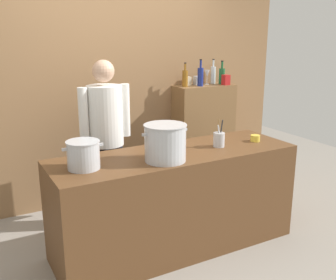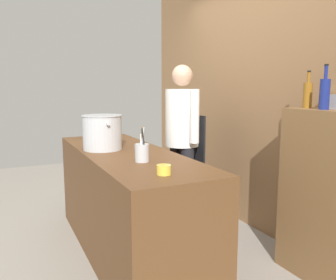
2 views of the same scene
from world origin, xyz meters
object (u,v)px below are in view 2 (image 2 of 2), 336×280
(chef, at_px, (182,134))
(stockpot_large, at_px, (102,132))
(butter_jar, at_px, (164,170))
(spice_tin_cream, at_px, (327,102))
(utensil_crock, at_px, (142,152))
(wine_bottle_cobalt, at_px, (325,93))
(stockpot_small, at_px, (98,129))
(wine_bottle_amber, at_px, (308,94))

(chef, bearing_deg, stockpot_large, 96.26)
(stockpot_large, distance_m, butter_jar, 1.04)
(chef, bearing_deg, spice_tin_cream, -161.81)
(utensil_crock, distance_m, wine_bottle_cobalt, 1.37)
(stockpot_large, bearing_deg, butter_jar, 5.74)
(stockpot_large, distance_m, wine_bottle_cobalt, 1.79)
(stockpot_small, relative_size, butter_jar, 3.53)
(wine_bottle_amber, height_order, wine_bottle_cobalt, wine_bottle_cobalt)
(utensil_crock, bearing_deg, chef, 136.46)
(utensil_crock, xyz_separation_m, wine_bottle_cobalt, (0.56, 1.17, 0.42))
(stockpot_large, distance_m, wine_bottle_amber, 1.70)
(butter_jar, bearing_deg, wine_bottle_cobalt, 82.89)
(chef, height_order, butter_jar, chef)
(wine_bottle_amber, xyz_separation_m, spice_tin_cream, (0.09, 0.10, -0.05))
(stockpot_small, height_order, spice_tin_cream, spice_tin_cream)
(chef, relative_size, butter_jar, 18.40)
(spice_tin_cream, bearing_deg, stockpot_small, -142.79)
(chef, height_order, stockpot_small, chef)
(wine_bottle_cobalt, bearing_deg, stockpot_large, -132.33)
(stockpot_small, xyz_separation_m, utensil_crock, (1.26, -0.01, -0.04))
(stockpot_large, xyz_separation_m, wine_bottle_amber, (0.99, 1.34, 0.33))
(chef, distance_m, stockpot_large, 0.91)
(chef, xyz_separation_m, wine_bottle_cobalt, (1.36, 0.41, 0.43))
(chef, distance_m, utensil_crock, 1.11)
(stockpot_small, distance_m, spice_tin_cream, 2.18)
(butter_jar, bearing_deg, utensil_crock, 177.36)
(stockpot_large, bearing_deg, spice_tin_cream, 52.96)
(butter_jar, xyz_separation_m, wine_bottle_cobalt, (0.15, 1.19, 0.46))
(stockpot_small, distance_m, wine_bottle_amber, 2.06)
(stockpot_large, bearing_deg, wine_bottle_cobalt, 47.67)
(wine_bottle_amber, distance_m, wine_bottle_cobalt, 0.19)
(wine_bottle_cobalt, xyz_separation_m, spice_tin_cream, (-0.10, 0.14, -0.07))
(chef, bearing_deg, stockpot_small, 53.56)
(stockpot_large, relative_size, utensil_crock, 1.58)
(utensil_crock, xyz_separation_m, butter_jar, (0.41, -0.02, -0.04))
(utensil_crock, distance_m, butter_jar, 0.41)
(stockpot_small, bearing_deg, spice_tin_cream, 37.21)
(stockpot_large, xyz_separation_m, butter_jar, (1.03, 0.10, -0.12))
(butter_jar, height_order, wine_bottle_amber, wine_bottle_amber)
(wine_bottle_amber, bearing_deg, chef, -158.88)
(spice_tin_cream, bearing_deg, butter_jar, -92.29)
(spice_tin_cream, bearing_deg, wine_bottle_amber, -133.11)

